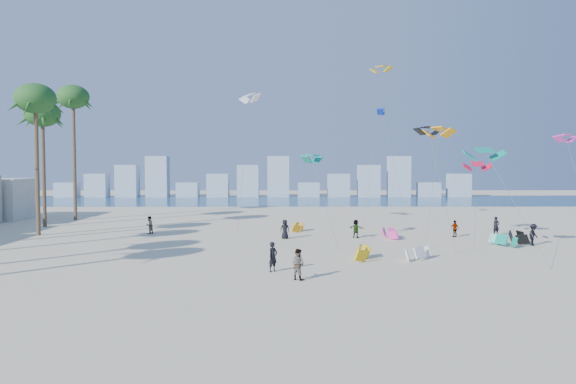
{
  "coord_description": "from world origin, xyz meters",
  "views": [
    {
      "loc": [
        2.74,
        -27.94,
        6.8
      ],
      "look_at": [
        3.0,
        16.0,
        4.5
      ],
      "focal_mm": 33.41,
      "sensor_mm": 36.0,
      "label": 1
    }
  ],
  "objects": [
    {
      "name": "kitesurfer_near",
      "position": [
        1.99,
        5.58,
        0.95
      ],
      "size": [
        0.8,
        0.82,
        1.89
      ],
      "primitive_type": "imported",
      "rotation": [
        0.0,
        0.0,
        0.84
      ],
      "color": "black",
      "rests_on": "ground"
    },
    {
      "name": "distant_skyline",
      "position": [
        -1.19,
        82.0,
        3.09
      ],
      "size": [
        85.0,
        3.0,
        8.4
      ],
      "color": "#9EADBF",
      "rests_on": "ground"
    },
    {
      "name": "kitesurfer_mid",
      "position": [
        3.5,
        3.22,
        0.92
      ],
      "size": [
        1.13,
        1.09,
        1.84
      ],
      "primitive_type": "imported",
      "rotation": [
        0.0,
        0.0,
        2.51
      ],
      "color": "gray",
      "rests_on": "ground"
    },
    {
      "name": "flying_kites",
      "position": [
        13.08,
        21.64,
        10.87
      ],
      "size": [
        31.15,
        29.34,
        18.5
      ],
      "color": "#0B8C74",
      "rests_on": "ground"
    },
    {
      "name": "ocean",
      "position": [
        0.0,
        72.0,
        0.01
      ],
      "size": [
        220.0,
        220.0,
        0.0
      ],
      "primitive_type": "plane",
      "color": "navy",
      "rests_on": "ground"
    },
    {
      "name": "kitesurfers_far",
      "position": [
        10.8,
        20.37,
        0.87
      ],
      "size": [
        35.02,
        8.84,
        1.83
      ],
      "color": "black",
      "rests_on": "ground"
    },
    {
      "name": "ground",
      "position": [
        0.0,
        0.0,
        0.0
      ],
      "size": [
        220.0,
        220.0,
        0.0
      ],
      "primitive_type": "plane",
      "color": "beige",
      "rests_on": "ground"
    },
    {
      "name": "grounded_kites",
      "position": [
        13.8,
        16.06,
        0.45
      ],
      "size": [
        20.61,
        19.13,
        0.96
      ],
      "color": "gold",
      "rests_on": "ground"
    }
  ]
}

